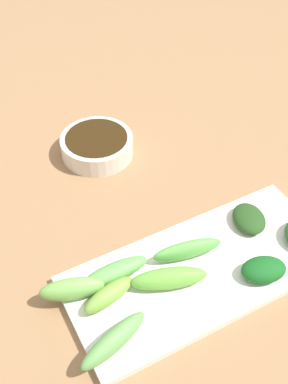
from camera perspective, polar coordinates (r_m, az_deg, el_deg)
tabletop at (r=0.71m, az=0.31°, el=-4.17°), size 2.10×2.10×0.02m
sauce_bowl at (r=0.80m, az=-5.64°, el=5.73°), size 0.12×0.12×0.04m
serving_plate at (r=0.64m, az=7.11°, el=-9.36°), size 0.16×0.37×0.01m
broccoli_stalk_0 at (r=0.64m, az=5.28°, el=-7.00°), size 0.04×0.10×0.03m
broccoli_stalk_1 at (r=0.57m, az=-3.70°, el=-17.51°), size 0.05×0.10×0.03m
broccoli_stalk_2 at (r=0.60m, az=-4.29°, el=-12.32°), size 0.04×0.08×0.02m
broccoli_stalk_4 at (r=0.60m, az=-8.73°, el=-11.55°), size 0.05×0.09×0.03m
broccoli_leafy_5 at (r=0.64m, az=14.30°, el=-9.10°), size 0.06×0.07×0.03m
broccoli_stalk_6 at (r=0.62m, az=-3.55°, el=-9.64°), size 0.03×0.09×0.02m
broccoli_leafy_7 at (r=0.69m, az=12.61°, el=-3.16°), size 0.07×0.06×0.02m
broccoli_stalk_8 at (r=0.61m, az=3.06°, el=-10.41°), size 0.06×0.10×0.03m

